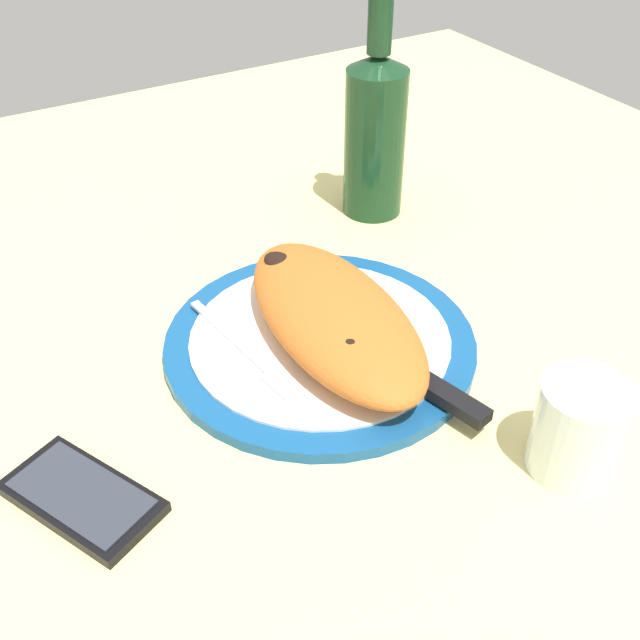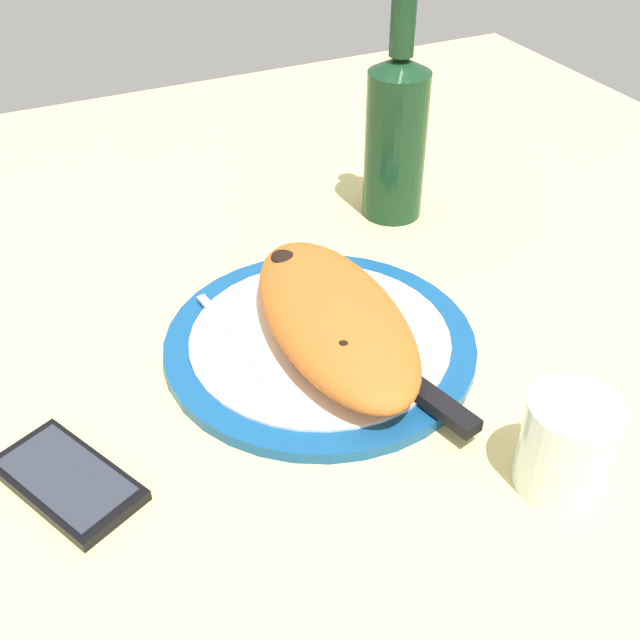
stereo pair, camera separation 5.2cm
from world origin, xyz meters
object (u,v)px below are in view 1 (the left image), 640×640
Objects in this scene: fork at (251,355)px; knife at (414,377)px; plate at (320,342)px; wine_bottle at (375,131)px; water_glass at (578,434)px; calzone at (334,317)px; smartphone at (82,497)px.

fork is 0.79× the size of knife.
plate is 30.38cm from wine_bottle.
water_glass is at bearing 24.21° from knife.
plate is 1.36× the size of knife.
calzone is 24.62cm from water_glass.
calzone reaches higher than fork.
water_glass is (23.77, 10.22, 2.91)cm from plate.
water_glass is (24.46, 17.48, 1.91)cm from fork.
knife is 35.64cm from wine_bottle.
knife reaches higher than plate.
fork is at bearing -53.62° from wine_bottle.
fork is (-0.69, -7.26, 1.00)cm from plate.
plate is 1.73× the size of fork.
calzone is at bearing 49.65° from plate.
knife is (9.12, 2.96, -2.08)cm from calzone.
wine_bottle is (-30.72, 15.84, 8.68)cm from knife.
calzone is at bearing -162.01° from knife.
water_glass is 46.05cm from wine_bottle.
smartphone is at bearing -75.03° from plate.
plate is 7.36cm from fork.
fork is at bearing -95.40° from plate.
wine_bottle is at bearing 167.73° from water_glass.
water_glass is at bearing 23.26° from plate.
smartphone is 40.10cm from water_glass.
smartphone is at bearing -77.43° from calzone.
water_glass reaches higher than plate.
knife is at bearing -27.28° from wine_bottle.
smartphone is at bearing -95.81° from knife.
smartphone is (6.05, -27.14, -3.55)cm from calzone.
fork is 34.90cm from wine_bottle.
wine_bottle is at bearing 126.38° from fork.
fork reaches higher than smartphone.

